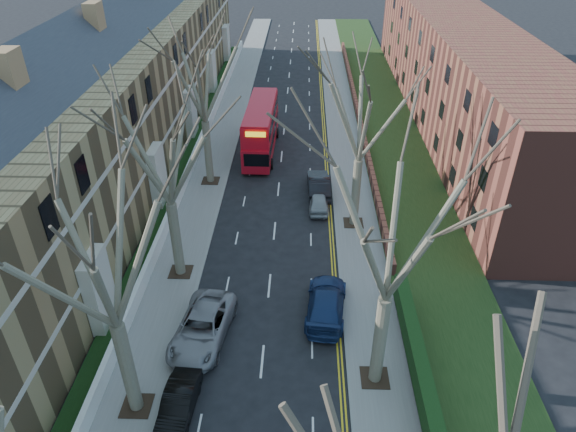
{
  "coord_description": "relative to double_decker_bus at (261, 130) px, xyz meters",
  "views": [
    {
      "loc": [
        1.91,
        -9.24,
        20.77
      ],
      "look_at": [
        1.06,
        18.07,
        3.17
      ],
      "focal_mm": 32.0,
      "sensor_mm": 36.0,
      "label": 1
    }
  ],
  "objects": [
    {
      "name": "double_decker_bus",
      "position": [
        0.0,
        0.0,
        0.0
      ],
      "size": [
        2.84,
        10.42,
        4.36
      ],
      "rotation": [
        0.0,
        0.0,
        3.12
      ],
      "color": "#B50C1B",
      "rests_on": "ground"
    },
    {
      "name": "car_left_mid",
      "position": [
        -1.72,
        -28.22,
        -1.49
      ],
      "size": [
        1.61,
        4.01,
        1.3
      ],
      "primitive_type": "imported",
      "rotation": [
        0.0,
        0.0,
        -0.06
      ],
      "color": "black",
      "rests_on": "ground"
    },
    {
      "name": "car_right_near",
      "position": [
        5.3,
        -21.28,
        -1.36
      ],
      "size": [
        2.68,
        5.52,
        1.55
      ],
      "primitive_type": "imported",
      "rotation": [
        0.0,
        0.0,
        3.04
      ],
      "color": "navy",
      "rests_on": "ground"
    },
    {
      "name": "car_right_far",
      "position": [
        5.13,
        -7.51,
        -1.35
      ],
      "size": [
        1.87,
        4.86,
        1.58
      ],
      "primitive_type": "imported",
      "rotation": [
        0.0,
        0.0,
        3.18
      ],
      "color": "black",
      "rests_on": "ground"
    },
    {
      "name": "flats_right",
      "position": [
        19.36,
        9.01,
        2.85
      ],
      "size": [
        13.97,
        54.0,
        10.0
      ],
      "color": "brown",
      "rests_on": "ground"
    },
    {
      "name": "front_wall_left",
      "position": [
        -5.75,
        -2.99,
        -1.52
      ],
      "size": [
        0.3,
        78.0,
        1.0
      ],
      "color": "white",
      "rests_on": "ground"
    },
    {
      "name": "terrace_left",
      "position": [
        -11.75,
        -2.99,
        3.39
      ],
      "size": [
        9.7,
        78.0,
        13.6
      ],
      "color": "olive",
      "rests_on": "ground"
    },
    {
      "name": "pavement_right",
      "position": [
        7.9,
        5.01,
        -2.08
      ],
      "size": [
        3.0,
        102.0,
        0.12
      ],
      "primitive_type": "cube",
      "color": "slate",
      "rests_on": "ground"
    },
    {
      "name": "pavement_left",
      "position": [
        -4.1,
        5.01,
        -2.08
      ],
      "size": [
        3.0,
        102.0,
        0.12
      ],
      "primitive_type": "cube",
      "color": "slate",
      "rests_on": "ground"
    },
    {
      "name": "car_right_mid",
      "position": [
        5.09,
        -9.88,
        -1.5
      ],
      "size": [
        1.52,
        3.75,
        1.28
      ],
      "primitive_type": "imported",
      "rotation": [
        0.0,
        0.0,
        3.14
      ],
      "color": "gray",
      "rests_on": "ground"
    },
    {
      "name": "car_left_far",
      "position": [
        -1.41,
        -23.45,
        -1.35
      ],
      "size": [
        3.4,
        6.01,
        1.58
      ],
      "primitive_type": "imported",
      "rotation": [
        0.0,
        0.0,
        -0.14
      ],
      "color": "gray",
      "rests_on": "ground"
    },
    {
      "name": "tree_left_dist",
      "position": [
        -3.8,
        -5.99,
        7.42
      ],
      "size": [
        10.5,
        10.5,
        14.71
      ],
      "color": "brown",
      "rests_on": "ground"
    },
    {
      "name": "tree_left_mid",
      "position": [
        -3.8,
        -27.99,
        7.42
      ],
      "size": [
        10.5,
        10.5,
        14.71
      ],
      "color": "brown",
      "rests_on": "ground"
    },
    {
      "name": "tree_right_far",
      "position": [
        7.6,
        -11.99,
        7.11
      ],
      "size": [
        10.15,
        10.15,
        14.22
      ],
      "color": "brown",
      "rests_on": "ground"
    },
    {
      "name": "grass_verge_right",
      "position": [
        12.4,
        5.01,
        -1.99
      ],
      "size": [
        6.0,
        102.0,
        0.06
      ],
      "color": "#1B3212",
      "rests_on": "ground"
    },
    {
      "name": "tree_right_mid",
      "position": [
        7.6,
        -25.99,
        7.42
      ],
      "size": [
        10.5,
        10.5,
        14.71
      ],
      "color": "brown",
      "rests_on": "ground"
    },
    {
      "name": "tree_left_far",
      "position": [
        -3.8,
        -17.99,
        7.1
      ],
      "size": [
        10.15,
        10.15,
        14.22
      ],
      "color": "brown",
      "rests_on": "ground"
    }
  ]
}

